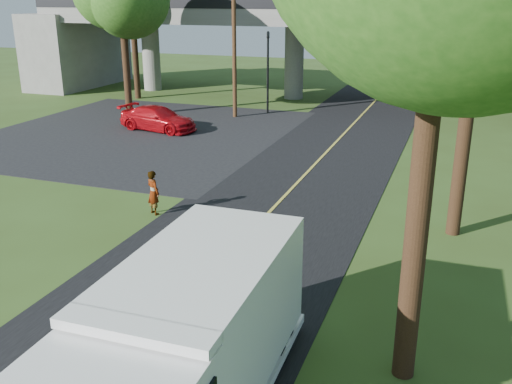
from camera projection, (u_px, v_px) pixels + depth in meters
The scene contains 10 objects.
ground at pixel (143, 346), 12.57m from camera, with size 120.00×120.00×0.00m, color #34491A.
road at pixel (280, 201), 21.45m from camera, with size 7.00×90.00×0.02m, color black.
parking_lot at pixel (138, 133), 32.11m from camera, with size 16.00×18.00×0.01m, color black.
lane_line at pixel (280, 200), 21.44m from camera, with size 0.12×90.00×0.01m, color gold.
overpass at pixel (378, 38), 39.50m from camera, with size 54.00×10.00×7.30m.
traffic_signal at pixel (268, 63), 36.56m from camera, with size 0.18×0.22×5.20m.
utility_pole at pixel (234, 43), 34.81m from camera, with size 1.60×0.26×9.00m.
step_van at pixel (188, 342), 9.97m from camera, with size 2.69×6.98×2.91m.
red_sedan at pixel (158, 119), 32.51m from camera, with size 1.90×4.67×1.35m, color #B30B12.
pedestrian at pixel (153, 192), 19.96m from camera, with size 0.58×0.38×1.59m, color gray.
Camera 1 is at (6.04, -9.26, 7.33)m, focal length 40.00 mm.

